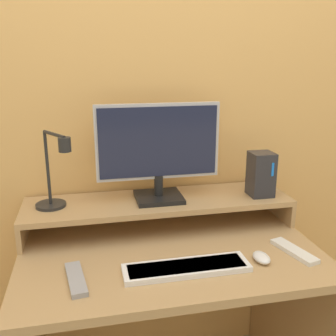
% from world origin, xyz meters
% --- Properties ---
extents(wall_back, '(6.00, 0.05, 2.50)m').
position_xyz_m(wall_back, '(0.00, 0.72, 1.25)').
color(wall_back, '#E5AD60').
rests_on(wall_back, ground_plane).
extents(desk, '(1.07, 0.68, 0.74)m').
position_xyz_m(desk, '(0.00, 0.34, 0.52)').
color(desk, tan).
rests_on(desk, ground_plane).
extents(monitor_shelf, '(1.07, 0.28, 0.12)m').
position_xyz_m(monitor_shelf, '(0.00, 0.54, 0.84)').
color(monitor_shelf, tan).
rests_on(monitor_shelf, desk).
extents(monitor, '(0.49, 0.17, 0.39)m').
position_xyz_m(monitor, '(0.00, 0.55, 1.07)').
color(monitor, black).
rests_on(monitor, monitor_shelf).
extents(desk_lamp, '(0.15, 0.20, 0.30)m').
position_xyz_m(desk_lamp, '(-0.40, 0.52, 0.98)').
color(desk_lamp, black).
rests_on(desk_lamp, monitor_shelf).
extents(router_dock, '(0.09, 0.10, 0.18)m').
position_xyz_m(router_dock, '(0.42, 0.50, 0.95)').
color(router_dock, '#28282D').
rests_on(router_dock, monitor_shelf).
extents(keyboard, '(0.42, 0.11, 0.02)m').
position_xyz_m(keyboard, '(0.02, 0.18, 0.75)').
color(keyboard, white).
rests_on(keyboard, desk).
extents(mouse, '(0.05, 0.08, 0.03)m').
position_xyz_m(mouse, '(0.29, 0.18, 0.76)').
color(mouse, white).
rests_on(mouse, desk).
extents(remote_control, '(0.07, 0.20, 0.02)m').
position_xyz_m(remote_control, '(-0.33, 0.19, 0.75)').
color(remote_control, '#99999E').
rests_on(remote_control, desk).
extents(remote_secondary, '(0.10, 0.20, 0.02)m').
position_xyz_m(remote_secondary, '(0.42, 0.21, 0.75)').
color(remote_secondary, white).
rests_on(remote_secondary, desk).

